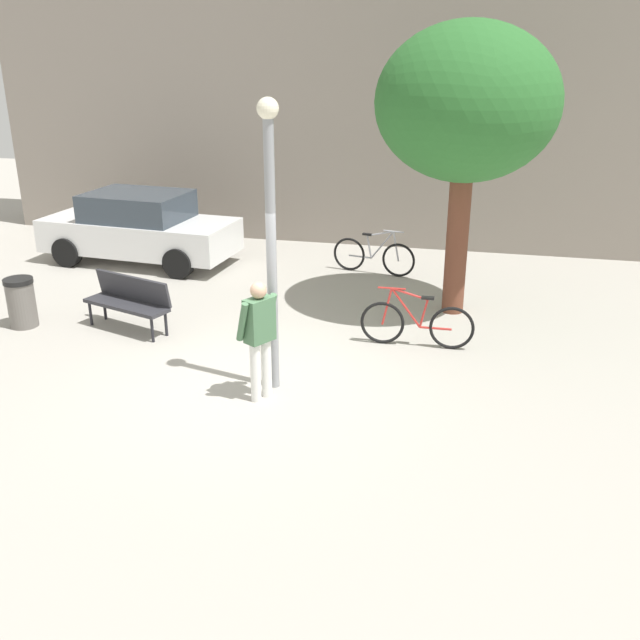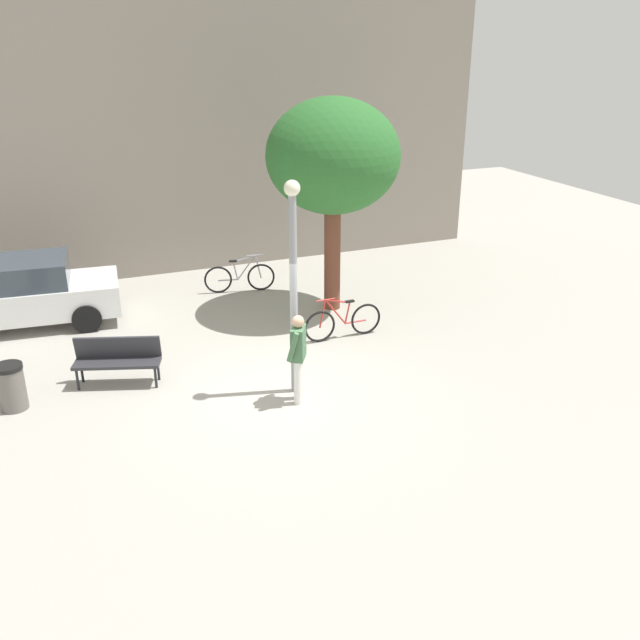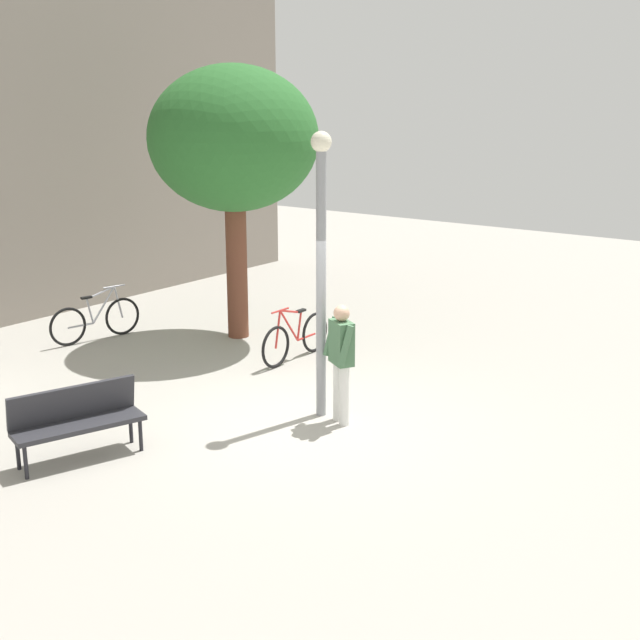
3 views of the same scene
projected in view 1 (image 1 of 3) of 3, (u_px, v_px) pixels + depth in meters
The scene contains 10 objects.
ground_plane at pixel (251, 381), 10.25m from camera, with size 36.00×36.00×0.00m, color #A8A399.
building_facade at pixel (360, 54), 16.55m from camera, with size 17.69×2.00×8.61m, color gray.
lamppost at pixel (271, 227), 9.26m from camera, with size 0.28×0.28×3.94m.
person_by_lamppost at pixel (260, 333), 9.40m from camera, with size 0.50×0.62×1.67m.
park_bench at pixel (129, 298), 11.92m from camera, with size 1.67×0.96×0.92m.
plaza_tree at pixel (467, 105), 11.61m from camera, with size 3.03×3.03×4.93m.
bicycle_silver at pixel (374, 256), 14.90m from camera, with size 1.79×0.40×0.97m.
bicycle_red at pixel (416, 324), 11.29m from camera, with size 1.81×0.08×0.97m.
parked_car_white at pixel (139, 228), 15.54m from camera, with size 4.33×2.11×1.55m.
trash_bin at pixel (21, 302), 12.08m from camera, with size 0.49×0.49×0.85m.
Camera 1 is at (3.02, -8.78, 4.54)m, focal length 39.91 mm.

